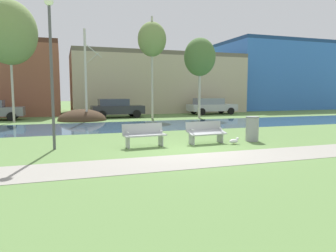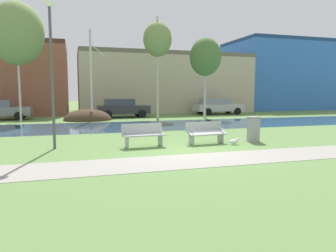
# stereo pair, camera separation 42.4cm
# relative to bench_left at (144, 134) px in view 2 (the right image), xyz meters

# --- Properties ---
(ground_plane) EXTENTS (120.00, 120.00, 0.00)m
(ground_plane) POSITION_rel_bench_left_xyz_m (1.28, 8.79, -0.47)
(ground_plane) COLOR #5B7F42
(paved_path_strip) EXTENTS (60.00, 1.92, 0.01)m
(paved_path_strip) POSITION_rel_bench_left_xyz_m (1.28, -2.83, -0.47)
(paved_path_strip) COLOR gray
(paved_path_strip) RESTS_ON ground
(river_band) EXTENTS (80.00, 6.04, 0.01)m
(river_band) POSITION_rel_bench_left_xyz_m (1.28, 7.41, -0.47)
(river_band) COLOR #33516B
(river_band) RESTS_ON ground
(soil_mound) EXTENTS (3.48, 2.99, 1.67)m
(soil_mound) POSITION_rel_bench_left_xyz_m (-1.52, 12.35, -0.47)
(soil_mound) COLOR #423021
(soil_mound) RESTS_ON ground
(bench_left) EXTENTS (1.64, 0.69, 0.87)m
(bench_left) POSITION_rel_bench_left_xyz_m (0.00, 0.00, 0.00)
(bench_left) COLOR #9EA0A3
(bench_left) RESTS_ON ground
(bench_right) EXTENTS (1.64, 0.69, 0.87)m
(bench_right) POSITION_rel_bench_left_xyz_m (2.54, 0.00, 0.00)
(bench_right) COLOR #9EA0A3
(bench_right) RESTS_ON ground
(trash_bin) EXTENTS (0.56, 0.56, 1.04)m
(trash_bin) POSITION_rel_bench_left_xyz_m (4.65, -0.08, 0.06)
(trash_bin) COLOR gray
(trash_bin) RESTS_ON ground
(seagull) EXTENTS (0.46, 0.17, 0.27)m
(seagull) POSITION_rel_bench_left_xyz_m (3.52, -0.56, -0.34)
(seagull) COLOR white
(seagull) RESTS_ON ground
(streetlamp) EXTENTS (0.32, 0.32, 5.32)m
(streetlamp) POSITION_rel_bench_left_xyz_m (-3.19, 0.54, 3.08)
(streetlamp) COLOR #4C4C51
(streetlamp) RESTS_ON ground
(birch_far_left) EXTENTS (3.56, 3.56, 8.18)m
(birch_far_left) POSITION_rel_bench_left_xyz_m (-6.05, 12.43, 5.56)
(birch_far_left) COLOR #BCB7A8
(birch_far_left) RESTS_ON ground
(birch_left) EXTENTS (1.24, 2.14, 6.45)m
(birch_left) POSITION_rel_bench_left_xyz_m (-1.21, 11.59, 2.83)
(birch_left) COLOR beige
(birch_left) RESTS_ON ground
(birch_center_left) EXTENTS (2.21, 2.21, 7.88)m
(birch_center_left) POSITION_rel_bench_left_xyz_m (3.88, 12.53, 5.63)
(birch_center_left) COLOR #BCB7A8
(birch_center_left) RESTS_ON ground
(birch_center) EXTENTS (2.49, 2.49, 6.33)m
(birch_center) POSITION_rel_bench_left_xyz_m (7.57, 11.71, 4.35)
(birch_center) COLOR #BCB7A8
(birch_center) RESTS_ON ground
(parked_sedan_second_dark) EXTENTS (4.22, 2.08, 1.53)m
(parked_sedan_second_dark) POSITION_rel_bench_left_xyz_m (1.35, 14.37, 0.33)
(parked_sedan_second_dark) COLOR #282B30
(parked_sedan_second_dark) RESTS_ON ground
(parked_hatch_third_silver) EXTENTS (4.57, 2.10, 1.51)m
(parked_hatch_third_silver) POSITION_rel_bench_left_xyz_m (10.48, 15.43, 0.32)
(parked_hatch_third_silver) COLOR #B2B5BC
(parked_hatch_third_silver) RESTS_ON ground
(building_brick_low) EXTENTS (11.45, 9.71, 6.56)m
(building_brick_low) POSITION_rel_bench_left_xyz_m (-8.75, 21.81, 2.81)
(building_brick_low) COLOR brown
(building_brick_low) RESTS_ON ground
(building_beige_block) EXTENTS (17.56, 8.60, 6.05)m
(building_beige_block) POSITION_rel_bench_left_xyz_m (6.80, 21.57, 2.56)
(building_beige_block) COLOR #BCAD8E
(building_beige_block) RESTS_ON ground
(building_blue_store) EXTENTS (14.98, 8.39, 8.29)m
(building_blue_store) POSITION_rel_bench_left_xyz_m (23.61, 22.44, 3.67)
(building_blue_store) COLOR #3870C6
(building_blue_store) RESTS_ON ground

